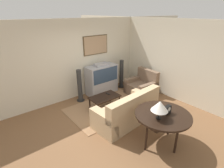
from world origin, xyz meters
TOP-DOWN VIEW (x-y plane):
  - ground_plane at (0.00, 0.00)m, footprint 12.00×12.00m
  - wall_back at (0.01, 2.13)m, footprint 12.00×0.10m
  - wall_right at (2.63, 0.00)m, footprint 0.06×12.00m
  - area_rug at (0.37, 0.74)m, footprint 2.54×1.65m
  - tv at (0.88, 1.76)m, footprint 1.16×0.53m
  - couch at (0.30, -0.22)m, footprint 1.93×0.98m
  - armchair at (1.97, 0.74)m, footprint 0.93×0.99m
  - coffee_table at (0.27, 0.79)m, footprint 0.93×0.56m
  - console_table at (0.29, -1.34)m, footprint 1.23×1.23m
  - table_lamp at (0.07, -1.38)m, footprint 0.36×0.36m
  - mantel_clock at (0.37, -1.38)m, footprint 0.18×0.10m
  - remote at (0.46, 0.87)m, footprint 0.06×0.16m
  - speaker_tower_left at (-0.07, 1.73)m, footprint 0.27×0.27m
  - speaker_tower_right at (1.83, 1.73)m, footprint 0.27×0.27m

SIDE VIEW (x-z plane):
  - ground_plane at x=0.00m, z-range 0.00..0.00m
  - area_rug at x=0.37m, z-range 0.00..0.01m
  - armchair at x=1.97m, z-range -0.16..0.74m
  - couch at x=0.30m, z-range -0.14..0.80m
  - coffee_table at x=0.27m, z-range 0.16..0.57m
  - remote at x=0.46m, z-range 0.41..0.43m
  - speaker_tower_left at x=-0.07m, z-range -0.03..1.10m
  - speaker_tower_right at x=1.83m, z-range -0.03..1.10m
  - tv at x=0.88m, z-range -0.03..1.14m
  - console_table at x=0.29m, z-range 0.34..1.14m
  - mantel_clock at x=0.37m, z-range 0.80..0.99m
  - table_lamp at x=0.07m, z-range 0.89..1.30m
  - wall_right at x=2.63m, z-range 0.00..2.70m
  - wall_back at x=0.01m, z-range 0.01..2.71m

